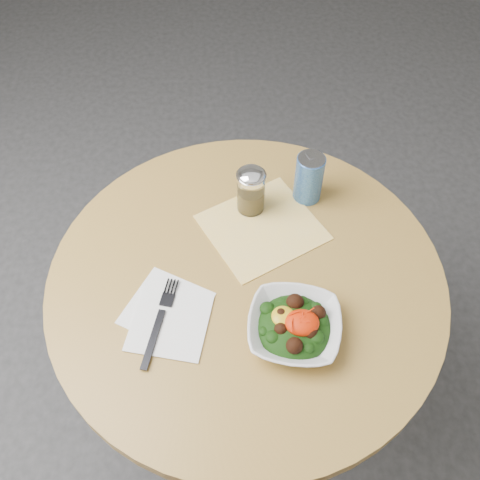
# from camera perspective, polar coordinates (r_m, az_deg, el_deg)

# --- Properties ---
(ground) EXTENTS (6.00, 6.00, 0.00)m
(ground) POSITION_cam_1_polar(r_m,az_deg,el_deg) (1.88, 0.46, -16.49)
(ground) COLOR #2B2B2D
(ground) RESTS_ON ground
(table) EXTENTS (0.90, 0.90, 0.75)m
(table) POSITION_cam_1_polar(r_m,az_deg,el_deg) (1.38, 0.61, -8.30)
(table) COLOR black
(table) RESTS_ON ground
(cloth_napkin) EXTENTS (0.34, 0.33, 0.00)m
(cloth_napkin) POSITION_cam_1_polar(r_m,az_deg,el_deg) (1.29, 2.39, 1.37)
(cloth_napkin) COLOR #FFAF0D
(cloth_napkin) RESTS_ON table
(paper_napkins) EXTENTS (0.22, 0.24, 0.00)m
(paper_napkins) POSITION_cam_1_polar(r_m,az_deg,el_deg) (1.16, -7.68, -7.97)
(paper_napkins) COLOR white
(paper_napkins) RESTS_ON table
(salad_bowl) EXTENTS (0.23, 0.23, 0.07)m
(salad_bowl) POSITION_cam_1_polar(r_m,az_deg,el_deg) (1.12, 5.81, -9.17)
(salad_bowl) COLOR silver
(salad_bowl) RESTS_ON table
(fork) EXTENTS (0.08, 0.22, 0.00)m
(fork) POSITION_cam_1_polar(r_m,az_deg,el_deg) (1.16, -8.51, -8.34)
(fork) COLOR black
(fork) RESTS_ON table
(spice_shaker) EXTENTS (0.07, 0.07, 0.13)m
(spice_shaker) POSITION_cam_1_polar(r_m,az_deg,el_deg) (1.28, 1.17, 5.31)
(spice_shaker) COLOR silver
(spice_shaker) RESTS_ON table
(beverage_can) EXTENTS (0.07, 0.07, 0.13)m
(beverage_can) POSITION_cam_1_polar(r_m,az_deg,el_deg) (1.32, 7.36, 6.60)
(beverage_can) COLOR navy
(beverage_can) RESTS_ON table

